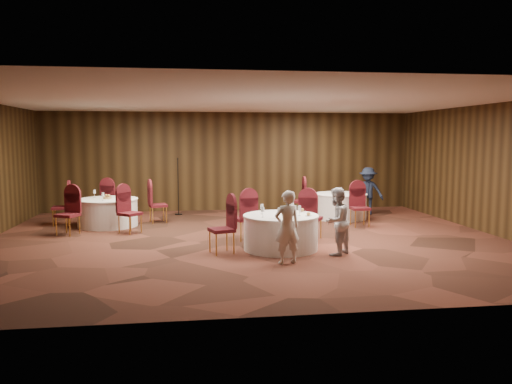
{
  "coord_description": "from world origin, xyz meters",
  "views": [
    {
      "loc": [
        -1.39,
        -11.3,
        2.35
      ],
      "look_at": [
        0.2,
        0.2,
        1.1
      ],
      "focal_mm": 35.0,
      "sensor_mm": 36.0,
      "label": 1
    }
  ],
  "objects": [
    {
      "name": "table_right",
      "position": [
        3.06,
        2.74,
        0.38
      ],
      "size": [
        1.53,
        1.53,
        0.74
      ],
      "color": "white",
      "rests_on": "ground"
    },
    {
      "name": "chairs_left",
      "position": [
        -3.55,
        2.32,
        0.5
      ],
      "size": [
        3.17,
        3.11,
        1.0
      ],
      "color": "#380B15",
      "rests_on": "ground"
    },
    {
      "name": "chairs_right",
      "position": [
        2.51,
        2.27,
        0.5
      ],
      "size": [
        1.89,
        2.25,
        1.0
      ],
      "color": "#380B15",
      "rests_on": "ground"
    },
    {
      "name": "tabletop_right",
      "position": [
        3.29,
        2.52,
        0.9
      ],
      "size": [
        0.08,
        0.08,
        0.22
      ],
      "color": "silver",
      "rests_on": "table_right"
    },
    {
      "name": "ground",
      "position": [
        0.0,
        0.0,
        0.0
      ],
      "size": [
        12.0,
        12.0,
        0.0
      ],
      "primitive_type": "plane",
      "color": "black",
      "rests_on": "ground"
    },
    {
      "name": "man_c",
      "position": [
        4.15,
        3.43,
        0.73
      ],
      "size": [
        1.08,
        0.9,
        1.46
      ],
      "primitive_type": "imported",
      "rotation": [
        0.0,
        0.0,
        5.84
      ],
      "color": "black",
      "rests_on": "ground"
    },
    {
      "name": "table_main",
      "position": [
        0.56,
        -1.05,
        0.38
      ],
      "size": [
        1.6,
        1.6,
        0.74
      ],
      "color": "white",
      "rests_on": "ground"
    },
    {
      "name": "woman_a",
      "position": [
        0.45,
        -2.24,
        0.69
      ],
      "size": [
        0.57,
        0.44,
        1.39
      ],
      "primitive_type": "imported",
      "rotation": [
        0.0,
        0.0,
        3.38
      ],
      "color": "silver",
      "rests_on": "ground"
    },
    {
      "name": "room_shell",
      "position": [
        0.0,
        0.0,
        1.96
      ],
      "size": [
        12.0,
        12.0,
        12.0
      ],
      "color": "silver",
      "rests_on": "ground"
    },
    {
      "name": "woman_b",
      "position": [
        1.57,
        -1.69,
        0.69
      ],
      "size": [
        0.84,
        0.84,
        1.37
      ],
      "primitive_type": "imported",
      "rotation": [
        0.0,
        0.0,
        3.9
      ],
      "color": "#BAB9BF",
      "rests_on": "ground"
    },
    {
      "name": "chairs_main",
      "position": [
        0.22,
        -0.41,
        0.5
      ],
      "size": [
        2.85,
        1.98,
        1.0
      ],
      "color": "#380B15",
      "rests_on": "ground"
    },
    {
      "name": "mic_stand",
      "position": [
        -1.68,
        4.2,
        0.53
      ],
      "size": [
        0.24,
        0.24,
        1.76
      ],
      "color": "black",
      "rests_on": "ground"
    },
    {
      "name": "tabletop_main",
      "position": [
        0.69,
        -1.15,
        0.84
      ],
      "size": [
        1.08,
        1.03,
        0.22
      ],
      "color": "silver",
      "rests_on": "table_main"
    },
    {
      "name": "table_left",
      "position": [
        -3.53,
        2.37,
        0.38
      ],
      "size": [
        1.59,
        1.59,
        0.74
      ],
      "color": "white",
      "rests_on": "ground"
    },
    {
      "name": "tabletop_left",
      "position": [
        -3.53,
        2.38,
        0.82
      ],
      "size": [
        0.85,
        0.83,
        0.22
      ],
      "color": "silver",
      "rests_on": "table_left"
    }
  ]
}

